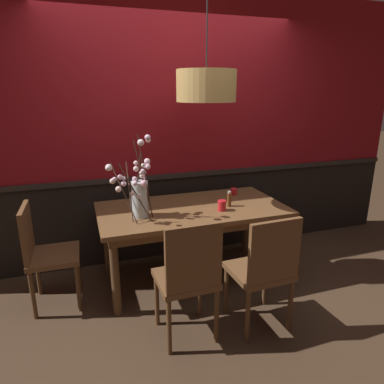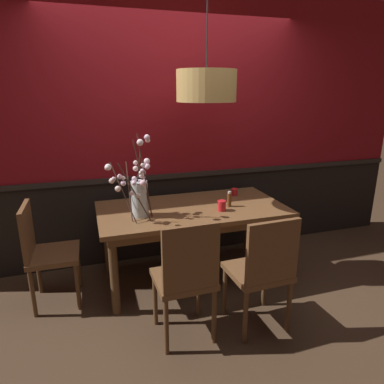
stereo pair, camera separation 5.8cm
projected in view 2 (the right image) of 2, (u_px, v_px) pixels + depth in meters
name	position (u px, v px, depth m)	size (l,w,h in m)	color
ground_plane	(192.00, 277.00, 3.43)	(24.00, 24.00, 0.00)	#422D1E
back_wall	(174.00, 132.00, 3.60)	(5.48, 0.14, 2.75)	black
dining_table	(192.00, 215.00, 3.24)	(1.73, 0.90, 0.74)	brown
chair_far_side_right	(195.00, 199.00, 4.15)	(0.43, 0.43, 0.92)	brown
chair_near_side_right	(263.00, 268.00, 2.55)	(0.45, 0.43, 0.93)	brown
chair_head_west_end	(44.00, 249.00, 2.89)	(0.42, 0.44, 0.90)	brown
chair_near_side_left	(186.00, 275.00, 2.43)	(0.43, 0.41, 0.95)	brown
vase_with_blossoms	(139.00, 194.00, 2.93)	(0.39, 0.37, 0.72)	silver
candle_holder_nearer_center	(222.00, 206.00, 3.11)	(0.08, 0.08, 0.10)	red
candle_holder_nearer_edge	(234.00, 192.00, 3.57)	(0.07, 0.07, 0.07)	red
condiment_bottle	(229.00, 199.00, 3.22)	(0.04, 0.04, 0.15)	brown
pendant_lamp	(206.00, 86.00, 2.95)	(0.52, 0.52, 1.06)	tan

